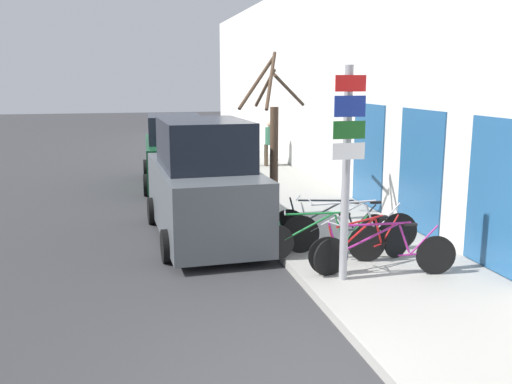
{
  "coord_description": "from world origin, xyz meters",
  "views": [
    {
      "loc": [
        -1.7,
        -5.28,
        3.33
      ],
      "look_at": [
        0.67,
        4.92,
        1.22
      ],
      "focal_mm": 40.0,
      "sensor_mm": 36.0,
      "label": 1
    }
  ],
  "objects": [
    {
      "name": "street_tree",
      "position": [
        1.43,
        6.54,
        1.88
      ],
      "size": [
        1.9,
        1.94,
        3.71
      ],
      "color": "#4C3828",
      "rests_on": "sidewalk_curb"
    },
    {
      "name": "pedestrian_near",
      "position": [
        3.47,
        14.66,
        1.09
      ],
      "size": [
        0.42,
        0.36,
        1.63
      ],
      "rotation": [
        0.0,
        0.0,
        2.87
      ],
      "color": "#4C3D2D",
      "rests_on": "sidewalk_curb"
    },
    {
      "name": "bicycle_2",
      "position": [
        1.59,
        3.83,
        0.53
      ],
      "size": [
        2.17,
        0.71,
        0.9
      ],
      "rotation": [
        0.0,
        0.0,
        1.3
      ],
      "color": "black",
      "rests_on": "sidewalk_curb"
    },
    {
      "name": "parked_car_1",
      "position": [
        -0.19,
        12.4,
        1.01
      ],
      "size": [
        2.08,
        4.85,
        2.21
      ],
      "rotation": [
        0.0,
        0.0,
        -0.04
      ],
      "color": "#144728",
      "rests_on": "ground"
    },
    {
      "name": "bicycle_0",
      "position": [
        2.32,
        2.92,
        0.54
      ],
      "size": [
        2.38,
        0.63,
        0.9
      ],
      "rotation": [
        0.0,
        0.0,
        1.37
      ],
      "color": "black",
      "rests_on": "sidewalk_curb"
    },
    {
      "name": "building_facade",
      "position": [
        4.35,
        13.92,
        3.23
      ],
      "size": [
        0.23,
        32.0,
        6.5
      ],
      "color": "silver",
      "rests_on": "ground"
    },
    {
      "name": "bicycle_3",
      "position": [
        2.3,
        4.25,
        0.56
      ],
      "size": [
        2.55,
        0.49,
        0.97
      ],
      "rotation": [
        0.0,
        0.0,
        1.44
      ],
      "color": "black",
      "rests_on": "sidewalk_curb"
    },
    {
      "name": "bicycle_1",
      "position": [
        2.22,
        3.39,
        0.52
      ],
      "size": [
        2.11,
        0.89,
        0.85
      ],
      "rotation": [
        0.0,
        0.0,
        1.95
      ],
      "color": "black",
      "rests_on": "sidewalk_curb"
    },
    {
      "name": "sidewalk_curb",
      "position": [
        2.6,
        14.0,
        0.07
      ],
      "size": [
        3.2,
        32.0,
        0.15
      ],
      "color": "#9E9B93",
      "rests_on": "ground"
    },
    {
      "name": "ground_plane",
      "position": [
        0.0,
        11.2,
        0.0
      ],
      "size": [
        80.0,
        80.0,
        0.0
      ],
      "primitive_type": "plane",
      "color": "#333335"
    },
    {
      "name": "signpost",
      "position": [
        1.62,
        2.85,
        1.98
      ],
      "size": [
        0.52,
        0.15,
        3.36
      ],
      "color": "#939399",
      "rests_on": "sidewalk_curb"
    },
    {
      "name": "bicycle_4",
      "position": [
        2.08,
        4.62,
        0.55
      ],
      "size": [
        2.06,
        1.08,
        0.94
      ],
      "rotation": [
        0.0,
        0.0,
        1.1
      ],
      "color": "black",
      "rests_on": "sidewalk_curb"
    },
    {
      "name": "parked_car_0",
      "position": [
        -0.14,
        6.26,
        1.12
      ],
      "size": [
        2.2,
        4.74,
        2.49
      ],
      "rotation": [
        0.0,
        0.0,
        0.04
      ],
      "color": "#51565B",
      "rests_on": "ground"
    },
    {
      "name": "pedestrian_far",
      "position": [
        2.84,
        14.82,
        1.08
      ],
      "size": [
        0.42,
        0.36,
        1.6
      ],
      "rotation": [
        0.0,
        0.0,
        -0.02
      ],
      "color": "#4C3D2D",
      "rests_on": "sidewalk_curb"
    }
  ]
}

